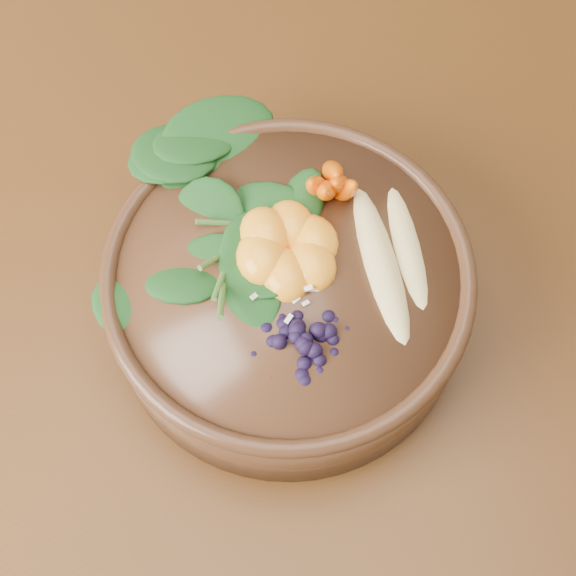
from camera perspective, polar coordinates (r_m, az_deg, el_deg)
name	(u,v)px	position (r m, az deg, el deg)	size (l,w,h in m)	color
ground	(261,428)	(1.50, -1.97, -9.89)	(4.00, 4.00, 0.00)	#381E0F
dining_table	(242,259)	(0.89, -3.27, 2.10)	(1.60, 0.90, 0.75)	#331C0C
stoneware_bowl	(288,293)	(0.72, 0.00, -0.35)	(0.32, 0.32, 0.09)	#442816
kale_heap	(221,196)	(0.69, -4.78, 6.55)	(0.21, 0.19, 0.05)	#174D18
carrot_cluster	(343,151)	(0.69, 3.91, 9.71)	(0.07, 0.07, 0.09)	#FF6A00
banana_halves	(396,246)	(0.68, 7.69, 2.97)	(0.07, 0.18, 0.03)	#E0CC84
mandarin_cluster	(288,240)	(0.67, -0.02, 3.42)	(0.09, 0.10, 0.04)	orange
blueberry_pile	(302,331)	(0.63, 1.02, -3.11)	(0.15, 0.11, 0.04)	black
coconut_flakes	(294,291)	(0.66, 0.42, -0.25)	(0.10, 0.08, 0.01)	white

